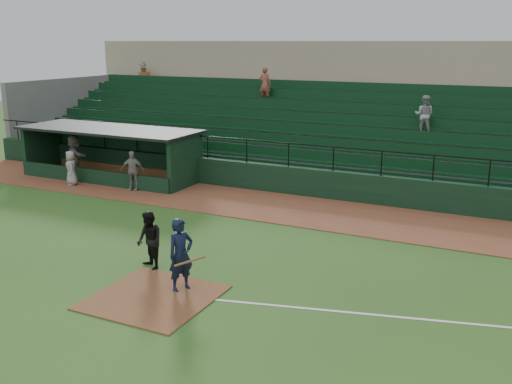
% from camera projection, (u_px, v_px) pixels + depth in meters
% --- Properties ---
extents(ground, '(90.00, 90.00, 0.00)m').
position_uv_depth(ground, '(175.00, 283.00, 15.70)').
color(ground, '#2E581C').
rests_on(ground, ground).
extents(warning_track, '(40.00, 4.00, 0.03)m').
position_uv_depth(warning_track, '(290.00, 209.00, 22.65)').
color(warning_track, brown).
rests_on(warning_track, ground).
extents(home_plate_dirt, '(3.00, 3.00, 0.03)m').
position_uv_depth(home_plate_dirt, '(154.00, 297.00, 14.83)').
color(home_plate_dirt, brown).
rests_on(home_plate_dirt, ground).
extents(foul_line, '(17.49, 4.44, 0.01)m').
position_uv_depth(foul_line, '(494.00, 326.00, 13.34)').
color(foul_line, white).
rests_on(foul_line, ground).
extents(stadium_structure, '(38.00, 13.08, 6.40)m').
position_uv_depth(stadium_structure, '(355.00, 124.00, 29.42)').
color(stadium_structure, black).
rests_on(stadium_structure, ground).
extents(dugout, '(8.90, 3.20, 2.42)m').
position_uv_depth(dugout, '(116.00, 149.00, 27.81)').
color(dugout, black).
rests_on(dugout, ground).
extents(batter_at_plate, '(1.17, 0.85, 1.97)m').
position_uv_depth(batter_at_plate, '(181.00, 255.00, 15.05)').
color(batter_at_plate, black).
rests_on(batter_at_plate, ground).
extents(umpire, '(1.04, 0.97, 1.71)m').
position_uv_depth(umpire, '(149.00, 241.00, 16.52)').
color(umpire, black).
rests_on(umpire, ground).
extents(dugout_player_a, '(1.12, 0.78, 1.76)m').
position_uv_depth(dugout_player_a, '(132.00, 171.00, 25.20)').
color(dugout_player_a, '#9D9993').
rests_on(dugout_player_a, warning_track).
extents(dugout_player_b, '(0.91, 0.87, 1.57)m').
position_uv_depth(dugout_player_b, '(71.00, 168.00, 26.18)').
color(dugout_player_b, '#ABA6A0').
rests_on(dugout_player_b, warning_track).
extents(dugout_player_c, '(1.88, 1.40, 1.97)m').
position_uv_depth(dugout_player_c, '(75.00, 155.00, 28.06)').
color(dugout_player_c, gray).
rests_on(dugout_player_c, warning_track).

